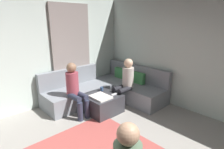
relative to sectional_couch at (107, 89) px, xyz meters
The scene contains 10 objects.
wall_back 2.57m from the sectional_couch, 27.05° to the left, with size 6.00×0.12×2.70m, color silver.
wall_left 2.33m from the sectional_couch, 114.60° to the right, with size 0.12×6.00×2.70m, color silver.
curtain_panel 1.36m from the sectional_couch, 142.74° to the right, with size 0.06×1.10×2.50m, color gray.
sectional_couch is the anchor object (origin of this frame).
ottoman 0.74m from the sectional_couch, 51.48° to the right, with size 0.76×0.76×0.42m, color #333338.
folded_blanket 0.90m from the sectional_couch, 51.26° to the right, with size 0.44×0.36×0.04m, color white.
coffee_mug 0.50m from the sectional_couch, 58.97° to the right, with size 0.08×0.08×0.10m, color #334C72.
game_remote 0.75m from the sectional_couch, 29.09° to the right, with size 0.05×0.15×0.02m, color white.
person_on_couch_back 0.71m from the sectional_couch, ahead, with size 0.30×0.60×1.20m.
person_on_couch_side 1.16m from the sectional_couch, 82.29° to the right, with size 0.60×0.30×1.20m.
Camera 1 is at (1.45, -1.25, 2.08)m, focal length 29.75 mm.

